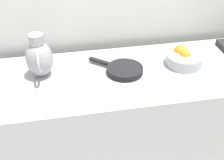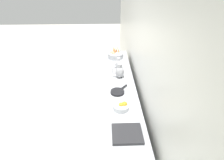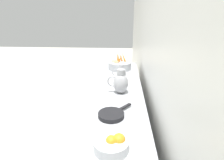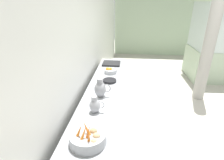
{
  "view_description": "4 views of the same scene",
  "coord_description": "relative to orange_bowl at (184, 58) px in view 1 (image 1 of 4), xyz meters",
  "views": [
    {
      "loc": [
        -0.1,
        -0.36,
        1.9
      ],
      "look_at": [
        -1.36,
        -0.12,
        1.02
      ],
      "focal_mm": 49.22,
      "sensor_mm": 36.0,
      "label": 1
    },
    {
      "loc": [
        -1.38,
        2.26,
        2.52
      ],
      "look_at": [
        -1.47,
        -0.22,
        1.04
      ],
      "focal_mm": 29.58,
      "sensor_mm": 36.0,
      "label": 2
    },
    {
      "loc": [
        -1.63,
        1.26,
        1.73
      ],
      "look_at": [
        -1.52,
        -0.4,
        1.11
      ],
      "focal_mm": 29.54,
      "sensor_mm": 36.0,
      "label": 3
    },
    {
      "loc": [
        -1.24,
        -2.52,
        2.09
      ],
      "look_at": [
        -1.48,
        -0.27,
        1.08
      ],
      "focal_mm": 28.68,
      "sensor_mm": 36.0,
      "label": 4
    }
  ],
  "objects": [
    {
      "name": "orange_bowl",
      "position": [
        0.0,
        0.0,
        0.0
      ],
      "size": [
        0.22,
        0.22,
        0.1
      ],
      "color": "#ADAFB5",
      "rests_on": "prep_counter"
    },
    {
      "name": "skillet_on_counter",
      "position": [
        0.03,
        -0.37,
        -0.02
      ],
      "size": [
        0.27,
        0.29,
        0.03
      ],
      "color": "black",
      "rests_on": "prep_counter"
    },
    {
      "name": "metal_pitcher_tall",
      "position": [
        -0.03,
        -0.84,
        0.07
      ],
      "size": [
        0.21,
        0.15,
        0.25
      ],
      "color": "#939399",
      "rests_on": "prep_counter"
    },
    {
      "name": "prep_counter",
      "position": [
        0.04,
        -0.62,
        -0.51
      ],
      "size": [
        0.62,
        2.85,
        0.94
      ],
      "primitive_type": "cube",
      "color": "#9EA0A5",
      "rests_on": "ground_plane"
    }
  ]
}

